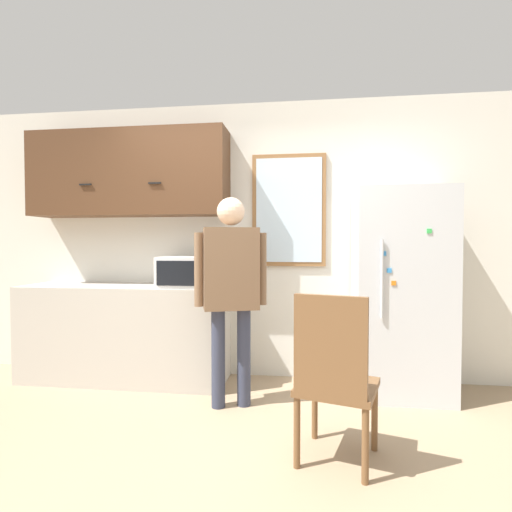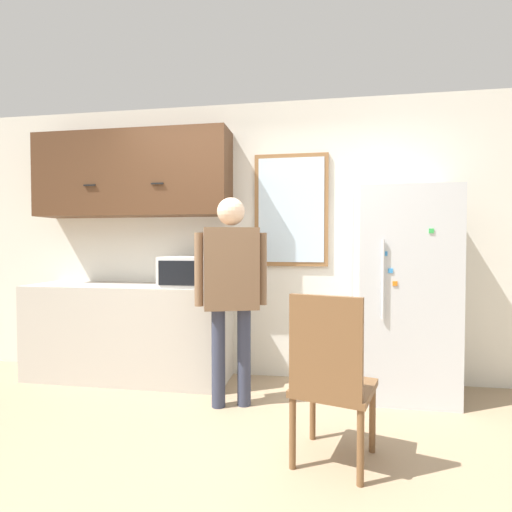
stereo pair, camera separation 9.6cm
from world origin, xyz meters
name	(u,v)px [view 1 (the left image)]	position (x,y,z in m)	size (l,w,h in m)	color
ground_plane	(214,473)	(0.00, 0.00, 0.00)	(16.00, 16.00, 0.00)	#9E8466
back_wall	(255,240)	(0.00, 1.75, 1.35)	(6.00, 0.06, 2.70)	silver
counter	(125,333)	(-1.22, 1.43, 0.46)	(1.96, 0.59, 0.92)	#BCB7AD
upper_cabinets	(129,174)	(-1.22, 1.54, 2.00)	(1.96, 0.39, 0.82)	#51331E
microwave	(188,272)	(-0.58, 1.38, 1.06)	(0.50, 0.42, 0.28)	white
person	(231,279)	(-0.09, 0.94, 1.03)	(0.56, 0.34, 1.69)	#33384C
refrigerator	(401,292)	(1.33, 1.40, 0.89)	(0.79, 0.66, 1.79)	silver
chair	(334,374)	(0.68, 0.16, 0.55)	(0.56, 0.56, 1.03)	brown
window	(289,210)	(0.34, 1.71, 1.64)	(0.71, 0.05, 1.09)	olive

